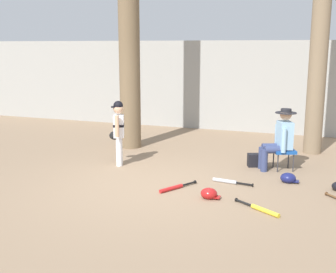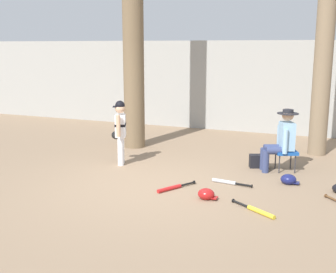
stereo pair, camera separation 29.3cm
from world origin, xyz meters
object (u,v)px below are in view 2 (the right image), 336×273
bat_red_barrel (172,188)px  batting_helmet_red (206,194)px  tree_near_player (133,42)px  seated_spectator (281,139)px  young_ballplayer (120,128)px  bat_aluminum_silver (227,182)px  handbag_beside_stool (258,161)px  folding_stool (286,153)px  batting_helmet_navy (289,179)px  bat_yellow_trainer (258,211)px  tree_behind_spectator (324,53)px

bat_red_barrel → batting_helmet_red: batting_helmet_red is taller
tree_near_player → batting_helmet_red: 4.55m
seated_spectator → batting_helmet_red: bearing=-112.9°
young_ballplayer → bat_aluminum_silver: bearing=-10.9°
handbag_beside_stool → tree_near_player: bearing=167.0°
folding_stool → seated_spectator: seated_spectator is taller
seated_spectator → bat_red_barrel: (-1.52, -1.81, -0.61)m
batting_helmet_navy → handbag_beside_stool: bearing=129.2°
young_ballplayer → bat_yellow_trainer: size_ratio=1.79×
bat_yellow_trainer → seated_spectator: bearing=90.2°
tree_behind_spectator → handbag_beside_stool: 2.79m
tree_behind_spectator → young_ballplayer: tree_behind_spectator is taller
tree_near_player → young_ballplayer: bearing=-74.1°
tree_near_player → tree_behind_spectator: bearing=11.9°
tree_near_player → seated_spectator: (3.51, -0.80, -1.82)m
handbag_beside_stool → bat_aluminum_silver: (-0.30, -1.25, -0.10)m
bat_yellow_trainer → bat_red_barrel: (-1.52, 0.49, 0.00)m
bat_aluminum_silver → batting_helmet_red: 0.87m
bat_aluminum_silver → bat_red_barrel: (-0.78, -0.65, 0.00)m
seated_spectator → batting_helmet_red: size_ratio=3.82×
tree_behind_spectator → seated_spectator: size_ratio=4.27×
bat_yellow_trainer → young_ballplayer: bearing=152.7°
young_ballplayer → bat_aluminum_silver: size_ratio=1.79×
folding_stool → seated_spectator: bearing=-158.0°
handbag_beside_stool → batting_helmet_navy: size_ratio=1.06×
folding_stool → bat_red_barrel: folding_stool is taller
bat_red_barrel → young_ballplayer: bearing=144.9°
tree_behind_spectator → batting_helmet_red: 4.49m
handbag_beside_stool → bat_yellow_trainer: (0.44, -2.39, -0.10)m
handbag_beside_stool → bat_red_barrel: handbag_beside_stool is taller
handbag_beside_stool → batting_helmet_navy: (0.69, -0.85, -0.05)m
tree_near_player → folding_stool: tree_near_player is taller
batting_helmet_navy → batting_helmet_red: (-1.11, -1.27, -0.00)m
tree_near_player → bat_red_barrel: tree_near_player is taller
folding_stool → bat_yellow_trainer: 2.37m
bat_red_barrel → batting_helmet_navy: batting_helmet_navy is taller
bat_yellow_trainer → batting_helmet_red: batting_helmet_red is taller
folding_stool → bat_aluminum_silver: bearing=-124.6°
bat_red_barrel → seated_spectator: bearing=50.1°
tree_behind_spectator → batting_helmet_red: (-1.43, -3.68, -2.13)m
bat_yellow_trainer → batting_helmet_navy: bearing=80.9°
tree_behind_spectator → seated_spectator: bearing=-109.1°
handbag_beside_stool → folding_stool: bearing=-5.8°
bat_yellow_trainer → bat_aluminum_silver: 1.36m
seated_spectator → batting_helmet_red: (-0.86, -2.02, -0.56)m
bat_yellow_trainer → batting_helmet_red: (-0.86, 0.28, 0.04)m
tree_behind_spectator → batting_helmet_navy: size_ratio=15.96×
folding_stool → seated_spectator: size_ratio=0.43×
tree_near_player → bat_yellow_trainer: bearing=-41.4°
tree_near_player → batting_helmet_red: tree_near_player is taller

